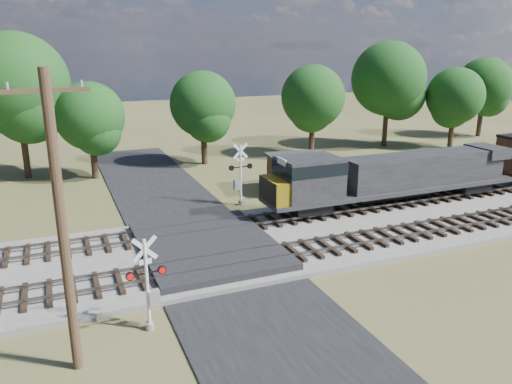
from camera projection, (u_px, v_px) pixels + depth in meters
name	position (u px, v px, depth m)	size (l,w,h in m)	color
ground	(210.00, 256.00, 26.70)	(160.00, 160.00, 0.00)	#4B4B28
ballast_bed	(363.00, 226.00, 30.76)	(140.00, 10.00, 0.30)	gray
road	(210.00, 255.00, 26.69)	(7.00, 60.00, 0.08)	black
crossing_panel	(207.00, 247.00, 27.05)	(7.00, 9.00, 0.62)	#262628
track_near	(279.00, 254.00, 25.95)	(140.00, 2.60, 0.33)	black
track_far	(244.00, 223.00, 30.39)	(140.00, 2.60, 0.33)	black
crossing_signal_near	(150.00, 291.00, 19.37)	(1.59, 0.36, 3.95)	silver
crossing_signal_far	(240.00, 180.00, 34.70)	(1.79, 0.40, 4.44)	silver
utility_pole	(61.00, 221.00, 15.94)	(2.50, 0.36, 10.22)	#3C2B1B
equipment_shed	(297.00, 174.00, 38.13)	(4.52, 4.52, 2.79)	#432C1D
treeline	(178.00, 93.00, 44.54)	(77.89, 10.79, 12.00)	black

